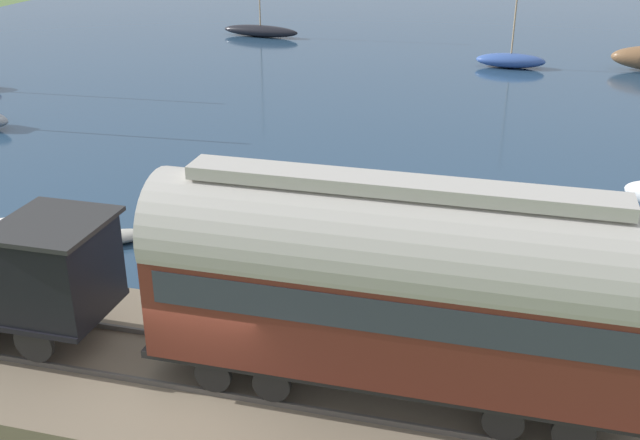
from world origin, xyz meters
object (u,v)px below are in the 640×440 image
rowboat_near_shore (586,276)px  steam_locomotive (9,271)px  sailboat_black (261,30)px  sailboat_blue (511,60)px  rowboat_far_out (112,238)px  rowboat_off_pier (22,225)px  passenger_coach (395,282)px

rowboat_near_shore → steam_locomotive: bearing=137.2°
sailboat_black → sailboat_blue: bearing=-102.3°
rowboat_far_out → rowboat_off_pier: (0.02, 3.07, 0.05)m
steam_locomotive → rowboat_far_out: size_ratio=2.61×
rowboat_far_out → passenger_coach: bearing=-154.4°
sailboat_black → rowboat_off_pier: bearing=-167.8°
sailboat_blue → rowboat_near_shore: sailboat_blue is taller
passenger_coach → sailboat_black: 42.67m
steam_locomotive → passenger_coach: passenger_coach is taller
sailboat_blue → rowboat_off_pier: size_ratio=2.62×
passenger_coach → rowboat_far_out: bearing=58.0°
sailboat_blue → rowboat_off_pier: 30.96m
steam_locomotive → sailboat_blue: 35.03m
passenger_coach → rowboat_near_shore: (6.79, -4.12, -2.85)m
rowboat_near_shore → rowboat_off_pier: 16.67m
rowboat_far_out → steam_locomotive: bearing=158.0°
steam_locomotive → rowboat_far_out: (5.91, 1.09, -2.04)m
passenger_coach → sailboat_blue: 33.73m
rowboat_near_shore → rowboat_far_out: (-0.88, 13.58, -0.09)m
passenger_coach → rowboat_near_shore: 8.44m
rowboat_near_shore → rowboat_far_out: size_ratio=1.18×
steam_locomotive → passenger_coach: (-0.00, -8.36, 0.90)m
passenger_coach → rowboat_off_pier: passenger_coach is taller
sailboat_blue → rowboat_far_out: bearing=157.3°
sailboat_blue → rowboat_near_shore: size_ratio=2.38×
sailboat_blue → passenger_coach: bearing=176.3°
sailboat_black → rowboat_off_pier: 33.65m
rowboat_near_shore → passenger_coach: bearing=167.4°
rowboat_far_out → sailboat_black: bearing=-21.0°
rowboat_near_shore → rowboat_far_out: bearing=112.4°
rowboat_near_shore → rowboat_off_pier: bearing=111.7°
sailboat_black → rowboat_far_out: (-33.47, -6.76, -0.27)m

